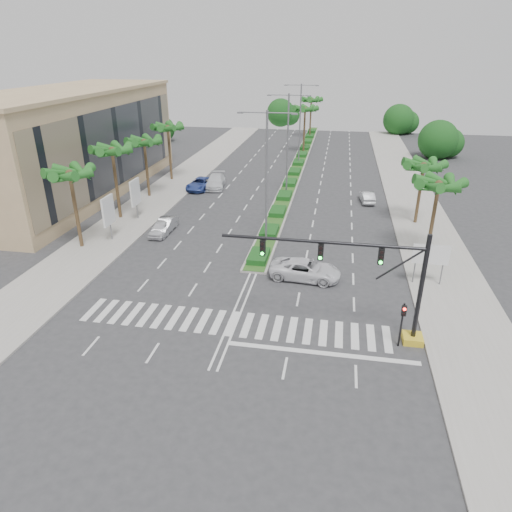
% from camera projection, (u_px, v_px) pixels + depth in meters
% --- Properties ---
extents(ground, '(160.00, 160.00, 0.00)m').
position_uv_depth(ground, '(232.00, 324.00, 30.32)').
color(ground, '#333335').
rests_on(ground, ground).
extents(footpath_right, '(6.00, 120.00, 0.15)m').
position_uv_depth(footpath_right, '(425.00, 230.00, 45.72)').
color(footpath_right, gray).
rests_on(footpath_right, ground).
extents(footpath_left, '(6.00, 120.00, 0.15)m').
position_uv_depth(footpath_left, '(140.00, 212.00, 50.66)').
color(footpath_left, gray).
rests_on(footpath_left, ground).
extents(median, '(2.20, 75.00, 0.20)m').
position_uv_depth(median, '(298.00, 166.00, 70.56)').
color(median, gray).
rests_on(median, ground).
extents(median_grass, '(1.80, 75.00, 0.04)m').
position_uv_depth(median_grass, '(298.00, 165.00, 70.51)').
color(median_grass, '#27541C').
rests_on(median_grass, median).
extents(building, '(12.00, 36.00, 12.00)m').
position_uv_depth(building, '(71.00, 145.00, 55.33)').
color(building, tan).
rests_on(building, ground).
extents(signal_gantry, '(12.60, 1.20, 7.20)m').
position_uv_depth(signal_gantry, '(382.00, 290.00, 27.38)').
color(signal_gantry, gold).
rests_on(signal_gantry, ground).
extents(pedestrian_signal, '(0.28, 0.36, 3.00)m').
position_uv_depth(pedestrian_signal, '(403.00, 318.00, 27.14)').
color(pedestrian_signal, black).
rests_on(pedestrian_signal, ground).
extents(direction_sign, '(2.70, 0.11, 3.40)m').
position_uv_depth(direction_sign, '(431.00, 256.00, 34.26)').
color(direction_sign, slate).
rests_on(direction_sign, ground).
extents(billboard_near, '(0.18, 2.10, 4.35)m').
position_uv_depth(billboard_near, '(108.00, 211.00, 42.19)').
color(billboard_near, slate).
rests_on(billboard_near, ground).
extents(billboard_far, '(0.18, 2.10, 4.35)m').
position_uv_depth(billboard_far, '(135.00, 193.00, 47.56)').
color(billboard_far, slate).
rests_on(billboard_far, ground).
extents(palm_left_near, '(4.57, 4.68, 7.55)m').
position_uv_depth(palm_left_near, '(70.00, 176.00, 39.18)').
color(palm_left_near, brown).
rests_on(palm_left_near, ground).
extents(palm_left_mid, '(4.57, 4.68, 7.95)m').
position_uv_depth(palm_left_mid, '(112.00, 152.00, 46.18)').
color(palm_left_mid, brown).
rests_on(palm_left_mid, ground).
extents(palm_left_far, '(4.57, 4.68, 7.35)m').
position_uv_depth(palm_left_far, '(144.00, 143.00, 53.58)').
color(palm_left_far, brown).
rests_on(palm_left_far, ground).
extents(palm_left_end, '(4.57, 4.68, 7.75)m').
position_uv_depth(palm_left_end, '(168.00, 129.00, 60.58)').
color(palm_left_end, brown).
rests_on(palm_left_end, ground).
extents(palm_right_near, '(4.57, 4.68, 7.05)m').
position_uv_depth(palm_right_near, '(438.00, 187.00, 37.92)').
color(palm_right_near, brown).
rests_on(palm_right_near, ground).
extents(palm_right_far, '(4.57, 4.68, 6.75)m').
position_uv_depth(palm_right_far, '(423.00, 168.00, 45.20)').
color(palm_right_far, brown).
rests_on(palm_right_far, ground).
extents(palm_median_a, '(4.57, 4.68, 8.05)m').
position_uv_depth(palm_median_a, '(305.00, 110.00, 76.58)').
color(palm_median_a, brown).
rests_on(palm_median_a, ground).
extents(palm_median_b, '(4.57, 4.68, 8.05)m').
position_uv_depth(palm_median_b, '(311.00, 101.00, 90.01)').
color(palm_median_b, brown).
rests_on(palm_median_b, ground).
extents(streetlight_near, '(5.10, 0.25, 12.00)m').
position_uv_depth(streetlight_near, '(267.00, 172.00, 40.03)').
color(streetlight_near, slate).
rests_on(streetlight_near, ground).
extents(streetlight_mid, '(5.10, 0.25, 12.00)m').
position_uv_depth(streetlight_mid, '(288.00, 139.00, 54.35)').
color(streetlight_mid, slate).
rests_on(streetlight_mid, ground).
extents(streetlight_far, '(5.10, 0.25, 12.00)m').
position_uv_depth(streetlight_far, '(300.00, 120.00, 68.67)').
color(streetlight_far, slate).
rests_on(streetlight_far, ground).
extents(car_parked_a, '(1.59, 3.93, 1.34)m').
position_uv_depth(car_parked_a, '(161.00, 228.00, 44.58)').
color(car_parked_a, silver).
rests_on(car_parked_a, ground).
extents(car_parked_b, '(1.44, 4.10, 1.35)m').
position_uv_depth(car_parked_b, '(165.00, 225.00, 45.27)').
color(car_parked_b, '#A3A4A8').
rests_on(car_parked_b, ground).
extents(car_parked_c, '(3.00, 5.49, 1.46)m').
position_uv_depth(car_parked_c, '(200.00, 184.00, 58.95)').
color(car_parked_c, '#324A9B').
rests_on(car_parked_c, ground).
extents(car_parked_d, '(3.05, 5.89, 1.63)m').
position_uv_depth(car_parked_d, '(216.00, 181.00, 59.68)').
color(car_parked_d, silver).
rests_on(car_parked_d, ground).
extents(car_crossing, '(5.78, 3.02, 1.55)m').
position_uv_depth(car_crossing, '(305.00, 270.00, 35.95)').
color(car_crossing, white).
rests_on(car_crossing, ground).
extents(car_right, '(1.84, 4.12, 1.31)m').
position_uv_depth(car_right, '(367.00, 197.00, 54.00)').
color(car_right, silver).
rests_on(car_right, ground).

